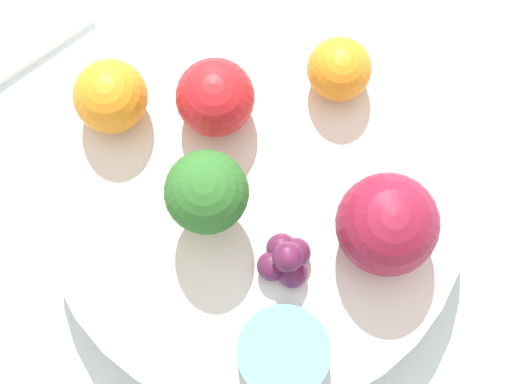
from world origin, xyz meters
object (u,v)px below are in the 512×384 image
apple_red (387,225)px  grape_cluster (284,260)px  broccoli (207,193)px  orange_front (339,69)px  bowl (256,203)px  apple_green (220,95)px  orange_back (110,96)px  small_cup (283,352)px

apple_red → grape_cluster: 0.06m
broccoli → apple_red: size_ratio=1.09×
apple_red → orange_front: apple_red is taller
bowl → apple_green: size_ratio=5.49×
orange_back → small_cup: orange_back is taller
broccoli → grape_cluster: bearing=28.0°
bowl → apple_green: bearing=176.8°
orange_front → orange_back: orange_back is taller
bowl → small_cup: 0.10m
bowl → apple_green: 0.07m
apple_green → small_cup: bearing=-10.2°
broccoli → orange_front: bearing=111.9°
broccoli → small_cup: broccoli is taller
bowl → orange_back: orange_back is taller
apple_red → orange_front: (-0.09, 0.02, -0.01)m
bowl → grape_cluster: bearing=-2.1°
bowl → apple_green: (-0.06, 0.00, 0.04)m
broccoli → orange_front: size_ratio=1.65×
apple_green → broccoli: bearing=-29.9°
orange_front → broccoli: bearing=-68.1°
apple_red → grape_cluster: (-0.01, -0.06, -0.02)m
apple_red → grape_cluster: apple_red is taller
bowl → small_cup: size_ratio=4.85×
apple_green → bowl: bearing=-3.2°
broccoli → apple_red: bearing=56.9°
small_cup → grape_cluster: bearing=155.1°
grape_cluster → small_cup: bearing=-24.9°
bowl → grape_cluster: size_ratio=7.63×
orange_back → grape_cluster: 0.14m
bowl → apple_green: apple_green is taller
broccoli → apple_red: (0.05, 0.08, -0.01)m
grape_cluster → small_cup: size_ratio=0.64×
broccoli → orange_front: 0.11m
bowl → orange_back: bearing=-146.7°
bowl → grape_cluster: 0.05m
apple_green → orange_front: 0.07m
orange_back → broccoli: bearing=19.5°
broccoli → orange_front: (-0.04, 0.10, -0.02)m
apple_green → orange_front: bearing=80.0°
orange_back → grape_cluster: (0.13, 0.05, -0.01)m
broccoli → orange_back: broccoli is taller
small_cup → apple_red: bearing=116.3°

